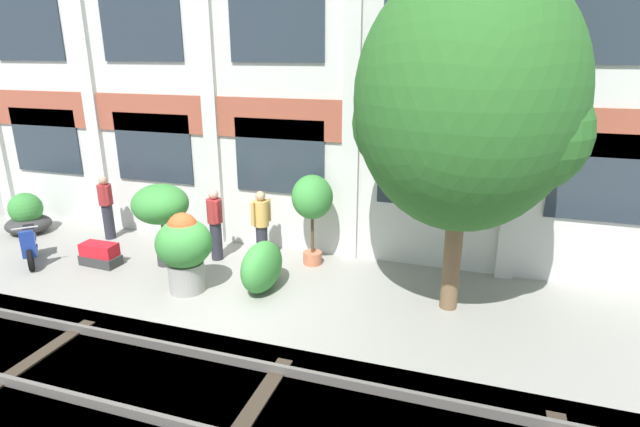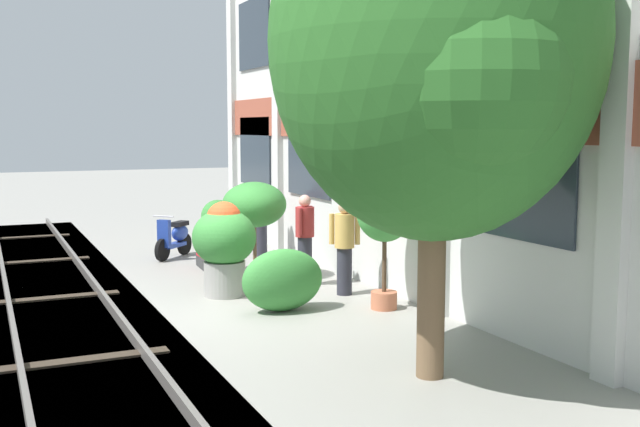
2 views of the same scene
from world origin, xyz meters
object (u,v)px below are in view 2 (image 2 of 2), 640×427
at_px(potted_plant_square_trough, 211,257).
at_px(resident_near_plants, 344,245).
at_px(broadleaf_tree, 435,51).
at_px(scooter_near_curb, 175,238).
at_px(topiary_hedge, 283,280).
at_px(potted_plant_low_pan, 385,217).
at_px(potted_plant_stone_basin, 224,242).
at_px(resident_by_doorway, 305,237).
at_px(potted_plant_terracotta_small, 254,206).
at_px(resident_watching_tracks, 261,217).
at_px(potted_plant_wide_bowl, 218,225).

xyz_separation_m(potted_plant_square_trough, resident_near_plants, (3.29, 1.40, 0.63)).
distance_m(broadleaf_tree, scooter_near_curb, 9.66).
bearing_deg(broadleaf_tree, potted_plant_square_trough, -176.85).
bearing_deg(topiary_hedge, scooter_near_curb, -176.22).
bearing_deg(potted_plant_low_pan, potted_plant_square_trough, -161.19).
distance_m(potted_plant_stone_basin, resident_by_doorway, 1.59).
relative_size(potted_plant_terracotta_small, resident_by_doorway, 1.11).
bearing_deg(resident_watching_tracks, resident_near_plants, 122.86).
distance_m(potted_plant_terracotta_small, topiary_hedge, 2.73).
relative_size(broadleaf_tree, potted_plant_terracotta_small, 3.25).
xyz_separation_m(potted_plant_stone_basin, potted_plant_square_trough, (-2.52, 0.48, -0.68)).
height_order(resident_by_doorway, resident_watching_tracks, resident_by_doorway).
height_order(scooter_near_curb, resident_by_doorway, resident_by_doorway).
bearing_deg(scooter_near_curb, topiary_hedge, 49.03).
height_order(potted_plant_wide_bowl, potted_plant_low_pan, potted_plant_low_pan).
height_order(potted_plant_square_trough, resident_by_doorway, resident_by_doorway).
xyz_separation_m(potted_plant_low_pan, topiary_hedge, (-0.54, -1.50, -0.98)).
bearing_deg(potted_plant_low_pan, topiary_hedge, -109.90).
bearing_deg(resident_watching_tracks, potted_plant_wide_bowl, -49.27).
bearing_deg(potted_plant_stone_basin, potted_plant_low_pan, 45.90).
xyz_separation_m(resident_by_doorway, topiary_hedge, (1.61, -1.07, -0.40)).
relative_size(broadleaf_tree, topiary_hedge, 4.50).
distance_m(scooter_near_curb, resident_by_doorway, 4.16).
distance_m(potted_plant_terracotta_small, resident_by_doorway, 1.23).
xyz_separation_m(potted_plant_wide_bowl, potted_plant_low_pan, (7.72, 0.38, 1.03)).
distance_m(broadleaf_tree, topiary_hedge, 4.81).
bearing_deg(scooter_near_curb, broadleaf_tree, 50.01).
bearing_deg(resident_watching_tracks, resident_by_doorway, 117.28).
relative_size(potted_plant_square_trough, potted_plant_wide_bowl, 0.83).
bearing_deg(potted_plant_terracotta_small, resident_near_plants, 25.92).
distance_m(broadleaf_tree, potted_plant_square_trough, 8.26).
distance_m(potted_plant_square_trough, potted_plant_wide_bowl, 3.46).
relative_size(potted_plant_wide_bowl, resident_near_plants, 0.68).
height_order(resident_by_doorway, topiary_hedge, resident_by_doorway).
bearing_deg(potted_plant_low_pan, scooter_near_curb, -162.83).
relative_size(potted_plant_stone_basin, potted_plant_terracotta_small, 0.88).
bearing_deg(broadleaf_tree, potted_plant_wide_bowl, 176.15).
relative_size(broadleaf_tree, potted_plant_low_pan, 2.94).
bearing_deg(resident_watching_tracks, potted_plant_square_trough, 66.51).
bearing_deg(potted_plant_stone_basin, broadleaf_tree, 10.21).
bearing_deg(potted_plant_stone_basin, potted_plant_wide_bowl, 164.33).
distance_m(potted_plant_square_trough, resident_by_doorway, 2.63).
relative_size(resident_by_doorway, resident_watching_tracks, 1.02).
distance_m(scooter_near_curb, topiary_hedge, 5.50).
bearing_deg(potted_plant_square_trough, potted_plant_terracotta_small, 18.77).
bearing_deg(potted_plant_wide_bowl, potted_plant_square_trough, -19.21).
distance_m(potted_plant_wide_bowl, potted_plant_low_pan, 7.80).
distance_m(broadleaf_tree, potted_plant_terracotta_small, 6.55).
xyz_separation_m(broadleaf_tree, potted_plant_stone_basin, (-4.98, -0.90, -2.76)).
xyz_separation_m(potted_plant_square_trough, scooter_near_curb, (-1.57, -0.34, 0.20)).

